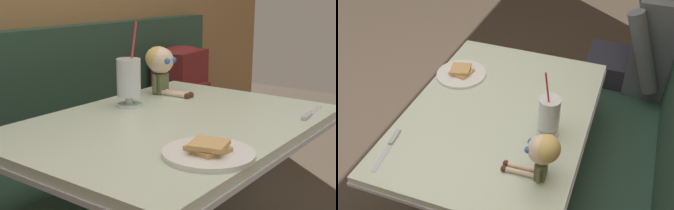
% 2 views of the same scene
% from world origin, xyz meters
% --- Properties ---
extents(booth_bench, '(2.60, 0.48, 1.00)m').
position_xyz_m(booth_bench, '(0.00, 0.81, 0.33)').
color(booth_bench, '#233D2D').
rests_on(booth_bench, ground).
extents(diner_table, '(1.11, 0.81, 0.74)m').
position_xyz_m(diner_table, '(0.00, 0.18, 0.54)').
color(diner_table, beige).
rests_on(diner_table, ground).
extents(toast_plate, '(0.25, 0.25, 0.04)m').
position_xyz_m(toast_plate, '(-0.21, -0.10, 0.75)').
color(toast_plate, white).
rests_on(toast_plate, diner_table).
extents(milkshake_glass, '(0.10, 0.10, 0.32)m').
position_xyz_m(milkshake_glass, '(0.06, 0.42, 0.84)').
color(milkshake_glass, silver).
rests_on(milkshake_glass, diner_table).
extents(butter_knife, '(0.24, 0.05, 0.01)m').
position_xyz_m(butter_knife, '(0.34, -0.16, 0.74)').
color(butter_knife, silver).
rests_on(butter_knife, diner_table).
extents(seated_doll, '(0.12, 0.22, 0.20)m').
position_xyz_m(seated_doll, '(0.30, 0.46, 0.87)').
color(seated_doll, '#5B6642').
rests_on(seated_doll, diner_table).
extents(backpack, '(0.32, 0.27, 0.41)m').
position_xyz_m(backpack, '(0.90, 0.78, 0.66)').
color(backpack, maroon).
rests_on(backpack, booth_bench).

